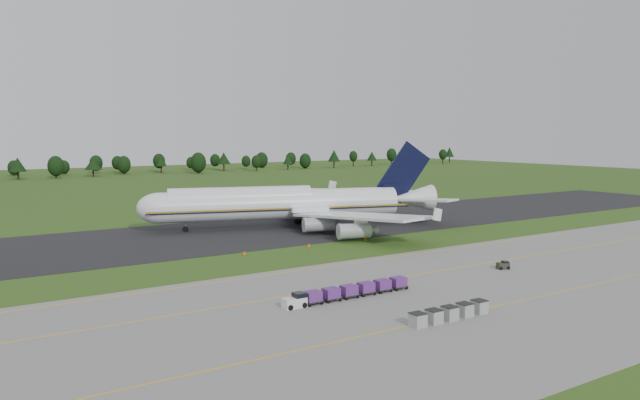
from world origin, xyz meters
TOP-DOWN VIEW (x-y plane):
  - ground at (0.00, 0.00)m, footprint 600.00×600.00m
  - apron at (0.00, -34.00)m, footprint 300.00×52.00m
  - taxiway at (0.00, 28.00)m, footprint 300.00×40.00m
  - apron_markings at (0.00, -26.98)m, footprint 300.00×30.20m
  - tree_line at (-13.16, 219.59)m, footprint 528.18×21.69m
  - aircraft at (14.63, 28.82)m, footprint 68.08×63.37m
  - baggage_train at (-8.99, -27.03)m, footprint 18.86×1.71m
  - utility_cart at (21.27, -26.35)m, footprint 2.07×1.61m
  - uld_row at (-4.59, -40.88)m, footprint 11.19×1.59m
  - edge_markers at (5.83, 5.66)m, footprint 26.79×0.30m

SIDE VIEW (x-z plane):
  - ground at x=0.00m, z-range 0.00..0.00m
  - apron at x=0.00m, z-range 0.00..0.06m
  - taxiway at x=0.00m, z-range 0.00..0.08m
  - apron_markings at x=0.00m, z-range 0.06..0.07m
  - edge_markers at x=5.83m, z-range -0.03..0.57m
  - utility_cart at x=21.27m, z-range 0.05..1.05m
  - uld_row at x=-4.59m, z-range 0.06..1.64m
  - baggage_train at x=-8.99m, z-range 0.13..1.78m
  - aircraft at x=14.63m, z-range -4.10..15.03m
  - tree_line at x=-13.16m, z-range 0.27..11.88m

